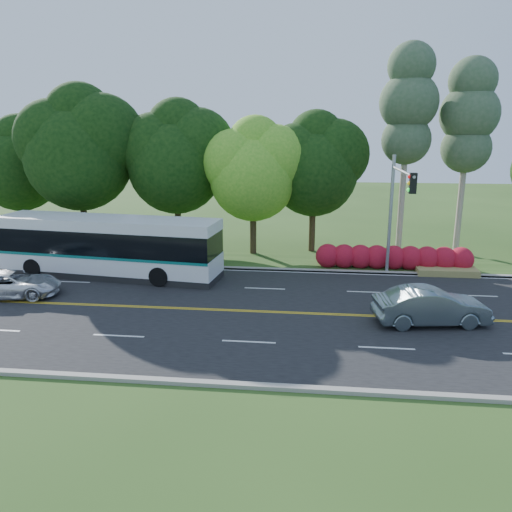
# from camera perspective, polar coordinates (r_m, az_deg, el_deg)

# --- Properties ---
(ground) EXTENTS (120.00, 120.00, 0.00)m
(ground) POSITION_cam_1_polar(r_m,az_deg,el_deg) (23.77, 1.42, -6.43)
(ground) COLOR #2A4918
(ground) RESTS_ON ground
(road) EXTENTS (60.00, 14.00, 0.02)m
(road) POSITION_cam_1_polar(r_m,az_deg,el_deg) (23.77, 1.42, -6.40)
(road) COLOR black
(road) RESTS_ON ground
(curb_north) EXTENTS (60.00, 0.30, 0.15)m
(curb_north) POSITION_cam_1_polar(r_m,az_deg,el_deg) (30.52, 2.58, -1.54)
(curb_north) COLOR gray
(curb_north) RESTS_ON ground
(curb_south) EXTENTS (60.00, 0.30, 0.15)m
(curb_south) POSITION_cam_1_polar(r_m,az_deg,el_deg) (17.27, -0.68, -14.61)
(curb_south) COLOR gray
(curb_south) RESTS_ON ground
(grass_verge) EXTENTS (60.00, 4.00, 0.10)m
(grass_verge) POSITION_cam_1_polar(r_m,az_deg,el_deg) (32.31, 2.79, -0.69)
(grass_verge) COLOR #2A4918
(grass_verge) RESTS_ON ground
(lane_markings) EXTENTS (57.60, 13.82, 0.00)m
(lane_markings) POSITION_cam_1_polar(r_m,az_deg,el_deg) (23.77, 1.20, -6.37)
(lane_markings) COLOR gold
(lane_markings) RESTS_ON road
(tree_row) EXTENTS (44.70, 9.10, 13.84)m
(tree_row) POSITION_cam_1_polar(r_m,az_deg,el_deg) (35.03, -5.36, 11.52)
(tree_row) COLOR black
(tree_row) RESTS_ON ground
(bougainvillea_hedge) EXTENTS (9.50, 2.25, 1.50)m
(bougainvillea_hedge) POSITION_cam_1_polar(r_m,az_deg,el_deg) (31.72, 15.77, -0.27)
(bougainvillea_hedge) COLOR maroon
(bougainvillea_hedge) RESTS_ON ground
(traffic_signal) EXTENTS (0.42, 6.10, 7.00)m
(traffic_signal) POSITION_cam_1_polar(r_m,az_deg,el_deg) (28.19, 15.81, 6.15)
(traffic_signal) COLOR #999CA2
(traffic_signal) RESTS_ON ground
(transit_bus) EXTENTS (13.40, 4.39, 3.44)m
(transit_bus) POSITION_cam_1_polar(r_m,az_deg,el_deg) (30.30, -16.55, 0.97)
(transit_bus) COLOR white
(transit_bus) RESTS_ON road
(sedan) EXTENTS (5.17, 2.49, 1.63)m
(sedan) POSITION_cam_1_polar(r_m,az_deg,el_deg) (23.38, 19.37, -5.46)
(sedan) COLOR slate
(sedan) RESTS_ON road
(suv) EXTENTS (5.18, 3.12, 1.34)m
(suv) POSITION_cam_1_polar(r_m,az_deg,el_deg) (28.55, -26.21, -2.90)
(suv) COLOR white
(suv) RESTS_ON road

